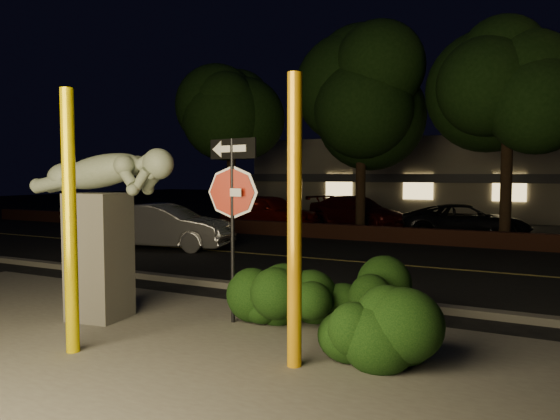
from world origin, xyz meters
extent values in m
plane|color=black|center=(0.00, 10.00, 0.00)|extent=(90.00, 90.00, 0.00)
cube|color=#4C4944|center=(0.00, -1.00, 0.01)|extent=(14.00, 6.00, 0.02)
cube|color=black|center=(0.00, 7.00, 0.01)|extent=(80.00, 8.00, 0.01)
cube|color=#AC9A44|center=(0.00, 7.00, 0.02)|extent=(80.00, 0.12, 0.00)
cube|color=#4C4944|center=(0.00, 2.90, 0.06)|extent=(80.00, 0.25, 0.12)
cube|color=#4D2518|center=(0.00, 11.30, 0.25)|extent=(40.00, 0.35, 0.50)
cube|color=black|center=(0.00, 17.00, 0.01)|extent=(40.00, 12.00, 0.01)
cube|color=#6F6659|center=(0.00, 25.00, 2.00)|extent=(22.00, 10.00, 4.00)
cube|color=#333338|center=(0.00, 19.90, 2.00)|extent=(22.00, 0.20, 0.40)
cube|color=#FFD87F|center=(-6.00, 19.95, 1.60)|extent=(1.40, 0.08, 1.20)
cube|color=#FFD87F|center=(-2.00, 19.95, 1.60)|extent=(1.40, 0.08, 1.20)
cube|color=#FFD87F|center=(2.00, 19.95, 1.60)|extent=(1.40, 0.08, 1.20)
cylinder|color=black|center=(-8.00, 13.00, 1.88)|extent=(0.36, 0.36, 3.75)
ellipsoid|color=black|center=(-8.00, 13.00, 5.36)|extent=(4.60, 4.60, 4.14)
cylinder|color=black|center=(-2.50, 13.20, 2.12)|extent=(0.36, 0.36, 4.25)
ellipsoid|color=black|center=(-2.50, 13.20, 6.07)|extent=(5.20, 5.20, 4.68)
cylinder|color=black|center=(2.50, 12.80, 2.00)|extent=(0.36, 0.36, 4.00)
ellipsoid|color=black|center=(2.50, 12.80, 5.68)|extent=(4.80, 4.80, 4.32)
cylinder|color=#D7BA00|center=(-1.20, -1.25, 1.63)|extent=(0.16, 0.16, 3.27)
cylinder|color=orange|center=(1.46, -0.43, 1.68)|extent=(0.17, 0.17, 3.36)
cylinder|color=black|center=(-0.16, 0.81, 1.37)|extent=(0.06, 0.06, 2.74)
cube|color=white|center=(-0.16, 0.81, 1.96)|extent=(0.41, 0.12, 0.12)
cube|color=black|center=(-0.16, 0.81, 2.59)|extent=(0.91, 0.24, 0.29)
cube|color=white|center=(-0.16, 0.81, 2.59)|extent=(0.58, 0.15, 0.12)
cube|color=#4C4944|center=(-2.09, 0.06, 0.97)|extent=(0.85, 0.85, 1.94)
sphere|color=gray|center=(-1.04, 0.21, 2.37)|extent=(0.45, 0.45, 0.45)
ellipsoid|color=black|center=(0.48, 0.91, 0.48)|extent=(1.99, 1.27, 0.96)
ellipsoid|color=black|center=(1.33, 1.44, 0.56)|extent=(1.93, 1.46, 1.13)
ellipsoid|color=black|center=(2.31, 0.09, 0.53)|extent=(1.77, 1.47, 1.05)
imported|color=#BBBAC0|center=(-6.29, 6.65, 0.67)|extent=(4.25, 2.24, 1.33)
imported|color=maroon|center=(-6.21, 12.96, 0.71)|extent=(4.38, 2.34, 1.42)
imported|color=#400C0C|center=(-3.40, 15.30, 0.65)|extent=(4.82, 3.27, 1.30)
imported|color=black|center=(1.20, 13.38, 0.59)|extent=(4.63, 3.16, 1.18)
camera|label=1|loc=(4.16, -5.95, 2.24)|focal=35.00mm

